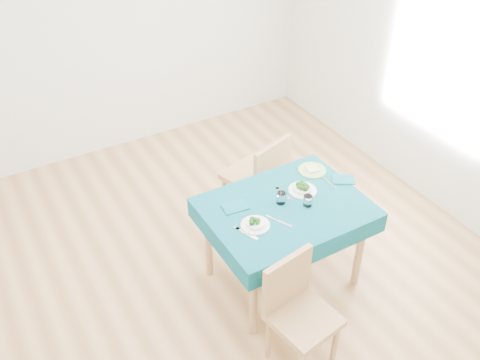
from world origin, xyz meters
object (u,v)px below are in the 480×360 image
table (283,244)px  chair_far (254,162)px  bowl_near (255,222)px  chair_near (305,312)px  bowl_far (303,188)px  side_plate (312,170)px

table → chair_far: size_ratio=1.03×
table → bowl_near: size_ratio=5.65×
chair_near → bowl_far: bearing=47.4°
chair_far → bowl_near: bearing=41.5°
chair_near → side_plate: (0.74, 0.96, 0.26)m
chair_near → chair_far: chair_far is taller
chair_near → bowl_near: 0.69m
chair_far → bowl_near: chair_far is taller
table → chair_far: chair_far is taller
chair_near → chair_far: bearing=61.2°
table → bowl_near: 0.52m
table → bowl_far: 0.47m
chair_near → bowl_far: size_ratio=4.60×
table → bowl_far: size_ratio=5.37×
bowl_near → side_plate: 0.81m
chair_near → bowl_far: chair_near is taller
table → chair_near: bearing=-114.0°
chair_far → bowl_near: size_ratio=5.51×
chair_near → bowl_near: (0.01, 0.63, 0.29)m
table → bowl_far: bowl_far is taller
chair_far → side_plate: size_ratio=5.09×
chair_far → chair_near: bearing=52.9°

